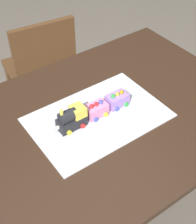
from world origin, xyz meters
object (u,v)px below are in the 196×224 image
object	(u,v)px
dining_table	(105,131)
chair	(42,70)
cake_car_hopper_bubblegum	(96,110)
cake_car_caboose_lavender	(117,100)
cake_locomotive	(72,118)

from	to	relation	value
dining_table	chair	bearing A→B (deg)	83.73
chair	cake_car_hopper_bubblegum	xyz separation A→B (m)	(-0.12, -0.81, 0.30)
dining_table	cake_car_hopper_bubblegum	distance (m)	0.15
chair	cake_car_hopper_bubblegum	bearing A→B (deg)	87.58
cake_car_hopper_bubblegum	cake_car_caboose_lavender	xyz separation A→B (m)	(0.12, 0.00, 0.00)
chair	cake_car_hopper_bubblegum	size ratio (longest dim) A/B	8.60
dining_table	cake_car_caboose_lavender	world-z (taller)	cake_car_caboose_lavender
cake_locomotive	cake_car_caboose_lavender	world-z (taller)	cake_locomotive
chair	cake_car_caboose_lavender	distance (m)	0.86
dining_table	chair	xyz separation A→B (m)	(0.09, 0.83, -0.16)
chair	cake_car_hopper_bubblegum	distance (m)	0.87
cake_locomotive	dining_table	bearing A→B (deg)	-8.17
cake_car_caboose_lavender	dining_table	bearing A→B (deg)	-164.62
cake_locomotive	cake_car_caboose_lavender	bearing A→B (deg)	0.00
chair	cake_locomotive	bearing A→B (deg)	78.94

